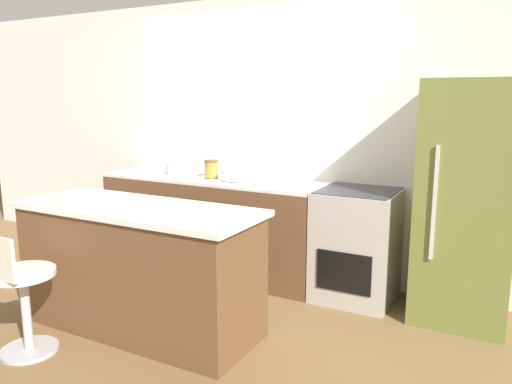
# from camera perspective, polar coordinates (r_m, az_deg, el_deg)

# --- Properties ---
(ground_plane) EXTENTS (14.00, 14.00, 0.00)m
(ground_plane) POSITION_cam_1_polar(r_m,az_deg,el_deg) (4.58, -3.64, -10.75)
(ground_plane) COLOR brown
(wall_back) EXTENTS (8.00, 0.06, 2.60)m
(wall_back) POSITION_cam_1_polar(r_m,az_deg,el_deg) (4.85, 0.42, 6.34)
(wall_back) COLOR white
(wall_back) RESTS_ON ground_plane
(back_counter) EXTENTS (2.21, 0.62, 0.93)m
(back_counter) POSITION_cam_1_polar(r_m,az_deg,el_deg) (4.87, -4.95, -3.70)
(back_counter) COLOR brown
(back_counter) RESTS_ON ground_plane
(kitchen_island) EXTENTS (1.83, 0.70, 0.92)m
(kitchen_island) POSITION_cam_1_polar(r_m,az_deg,el_deg) (3.75, -13.14, -8.43)
(kitchen_island) COLOR brown
(kitchen_island) RESTS_ON ground_plane
(oven_range) EXTENTS (0.64, 0.64, 0.93)m
(oven_range) POSITION_cam_1_polar(r_m,az_deg,el_deg) (4.28, 11.40, -5.93)
(oven_range) COLOR #B7B2A8
(oven_range) RESTS_ON ground_plane
(refrigerator) EXTENTS (0.68, 0.66, 1.81)m
(refrigerator) POSITION_cam_1_polar(r_m,az_deg,el_deg) (4.01, 23.02, -1.23)
(refrigerator) COLOR olive
(refrigerator) RESTS_ON ground_plane
(stool_chair) EXTENTS (0.42, 0.42, 0.85)m
(stool_chair) POSITION_cam_1_polar(r_m,az_deg,el_deg) (3.66, -25.31, -10.55)
(stool_chair) COLOR #B7B7BC
(stool_chair) RESTS_ON ground_plane
(kettle) EXTENTS (0.17, 0.17, 0.18)m
(kettle) POSITION_cam_1_polar(r_m,az_deg,el_deg) (4.97, -9.31, 2.86)
(kettle) COLOR silver
(kettle) RESTS_ON back_counter
(mixing_bowl) EXTENTS (0.27, 0.27, 0.10)m
(mixing_bowl) POSITION_cam_1_polar(r_m,az_deg,el_deg) (4.58, -2.30, 2.03)
(mixing_bowl) COLOR white
(mixing_bowl) RESTS_ON back_counter
(canister_jar) EXTENTS (0.14, 0.14, 0.16)m
(canister_jar) POSITION_cam_1_polar(r_m,az_deg,el_deg) (4.72, -5.12, 2.67)
(canister_jar) COLOR #B77F33
(canister_jar) RESTS_ON back_counter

